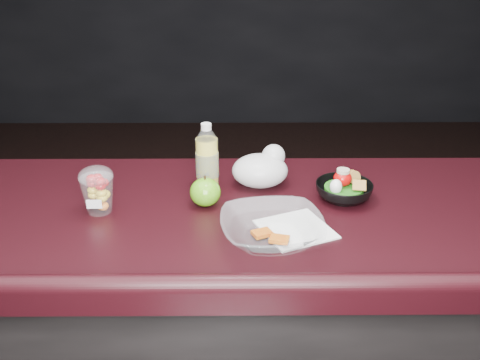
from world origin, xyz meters
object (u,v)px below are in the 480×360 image
(fruit_cup, at_px, (97,189))
(takeout_bowl, at_px, (272,230))
(lemonade_bottle, at_px, (207,162))
(snack_bowl, at_px, (343,190))
(green_apple, at_px, (205,192))

(fruit_cup, distance_m, takeout_bowl, 0.47)
(lemonade_bottle, xyz_separation_m, fruit_cup, (-0.28, -0.14, -0.02))
(lemonade_bottle, height_order, fruit_cup, lemonade_bottle)
(lemonade_bottle, relative_size, snack_bowl, 0.99)
(green_apple, distance_m, takeout_bowl, 0.25)
(fruit_cup, xyz_separation_m, green_apple, (0.28, 0.03, -0.03))
(lemonade_bottle, height_order, takeout_bowl, lemonade_bottle)
(lemonade_bottle, height_order, snack_bowl, lemonade_bottle)
(snack_bowl, bearing_deg, lemonade_bottle, 169.16)
(green_apple, relative_size, takeout_bowl, 0.32)
(snack_bowl, bearing_deg, takeout_bowl, -134.26)
(lemonade_bottle, relative_size, fruit_cup, 1.54)
(fruit_cup, xyz_separation_m, snack_bowl, (0.65, 0.06, -0.04))
(takeout_bowl, bearing_deg, fruit_cup, 161.34)
(snack_bowl, relative_size, takeout_bowl, 0.73)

